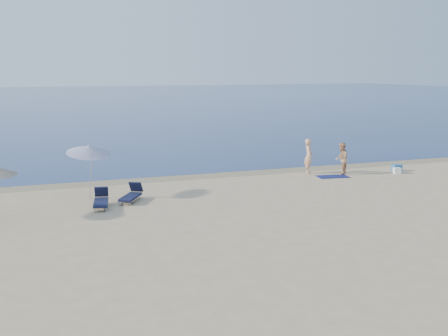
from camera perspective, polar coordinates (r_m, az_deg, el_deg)
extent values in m
cube|color=#0D1F50|center=(109.19, -14.24, 6.79)|extent=(240.00, 160.00, 0.01)
cube|color=#847254|center=(30.68, 2.40, -0.50)|extent=(240.00, 1.60, 0.00)
imported|color=tan|center=(30.72, 8.59, 1.20)|extent=(0.67, 0.81, 1.90)
imported|color=tan|center=(30.72, 11.85, 0.94)|extent=(1.04, 1.07, 1.73)
cube|color=#0F154B|center=(30.10, 10.99, -0.86)|extent=(1.74, 1.14, 0.03)
cube|color=white|center=(31.85, 17.16, -0.26)|extent=(0.44, 0.40, 0.32)
cube|color=#2064B1|center=(32.68, 17.14, 0.02)|extent=(0.51, 0.37, 0.36)
cylinder|color=silver|center=(24.88, -13.36, -0.74)|extent=(0.16, 0.48, 2.21)
cone|color=white|center=(25.14, -13.58, 1.85)|extent=(2.35, 2.37, 0.72)
sphere|color=silver|center=(25.11, -13.60, 2.28)|extent=(0.06, 0.06, 0.06)
cube|color=#121733|center=(23.50, -12.40, -3.45)|extent=(0.83, 1.61, 0.10)
cube|color=#121733|center=(24.18, -12.35, -2.37)|extent=(0.62, 0.47, 0.50)
cylinder|color=#A5A5AD|center=(23.51, -11.84, -3.70)|extent=(0.03, 0.03, 0.22)
cube|color=#121733|center=(24.30, -9.50, -2.91)|extent=(1.24, 1.58, 0.10)
cube|color=#121733|center=(24.93, -8.94, -1.90)|extent=(0.66, 0.60, 0.49)
cylinder|color=#A5A5AD|center=(24.25, -9.00, -3.19)|extent=(0.03, 0.03, 0.22)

